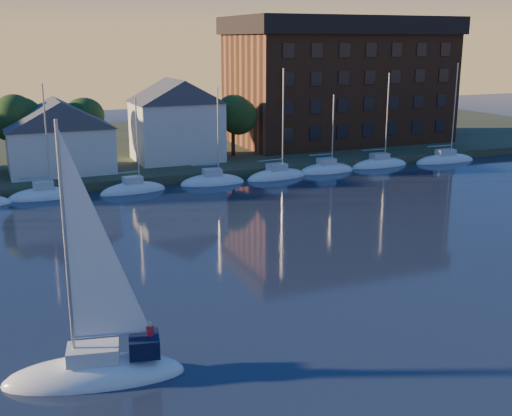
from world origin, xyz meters
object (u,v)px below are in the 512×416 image
hero_sailboat (97,367)px  condo_block (339,79)px  clubhouse_centre (59,135)px  clubhouse_east (176,119)px

hero_sailboat → condo_block: bearing=-117.6°
hero_sailboat → clubhouse_centre: bearing=-83.1°
clubhouse_centre → condo_block: condo_block is taller
clubhouse_centre → hero_sailboat: (-3.82, -45.62, -4.57)m
clubhouse_centre → clubhouse_east: 14.17m
clubhouse_centre → clubhouse_east: size_ratio=1.10×
clubhouse_centre → condo_block: 41.05m
clubhouse_centre → hero_sailboat: size_ratio=0.87×
clubhouse_east → hero_sailboat: (-17.82, -47.62, -5.44)m
clubhouse_east → hero_sailboat: bearing=-110.5°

